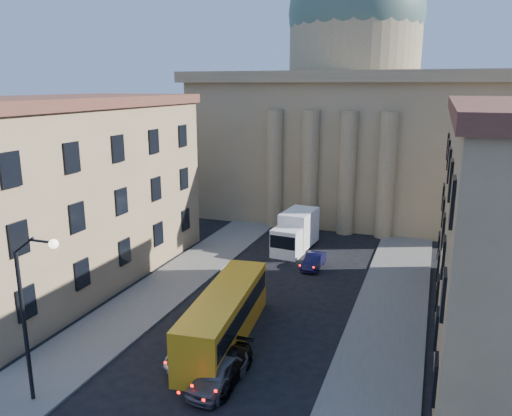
# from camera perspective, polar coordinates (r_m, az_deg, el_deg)

# --- Properties ---
(sidewalk_left) EXTENTS (5.00, 60.00, 0.15)m
(sidewalk_left) POSITION_cam_1_polar(r_m,az_deg,el_deg) (36.53, -14.23, -11.63)
(sidewalk_left) COLOR #5F5D57
(sidewalk_left) RESTS_ON ground
(sidewalk_right) EXTENTS (5.00, 60.00, 0.15)m
(sidewalk_right) POSITION_cam_1_polar(r_m,az_deg,el_deg) (31.16, 13.89, -16.33)
(sidewalk_right) COLOR #5F5D57
(sidewalk_right) RESTS_ON ground
(church) EXTENTS (68.02, 28.76, 36.60)m
(church) POSITION_cam_1_polar(r_m,az_deg,el_deg) (65.41, 10.77, 10.44)
(church) COLOR #897A54
(church) RESTS_ON ground
(building_left) EXTENTS (11.60, 26.60, 14.70)m
(building_left) POSITION_cam_1_polar(r_m,az_deg,el_deg) (42.32, -21.37, 1.86)
(building_left) COLOR tan
(building_left) RESTS_ON ground
(street_lamp) EXTENTS (2.62, 0.44, 8.83)m
(street_lamp) POSITION_cam_1_polar(r_m,az_deg,el_deg) (26.54, -24.36, -10.18)
(street_lamp) COLOR black
(street_lamp) RESTS_ON ground
(car_left_mid) EXTENTS (2.49, 4.85, 1.31)m
(car_left_mid) POSITION_cam_1_polar(r_m,az_deg,el_deg) (30.19, -6.80, -15.78)
(car_left_mid) COLOR silver
(car_left_mid) RESTS_ON ground
(car_right_mid) EXTENTS (1.99, 4.88, 1.42)m
(car_right_mid) POSITION_cam_1_polar(r_m,az_deg,el_deg) (28.32, -3.68, -17.76)
(car_right_mid) COLOR black
(car_right_mid) RESTS_ON ground
(car_right_far) EXTENTS (2.18, 4.62, 1.53)m
(car_right_far) POSITION_cam_1_polar(r_m,az_deg,el_deg) (27.74, -4.34, -18.37)
(car_right_far) COLOR #55545A
(car_right_far) RESTS_ON ground
(car_right_distant) EXTENTS (1.47, 3.93, 1.28)m
(car_right_distant) POSITION_cam_1_polar(r_m,az_deg,el_deg) (44.00, 6.62, -6.01)
(car_right_distant) COLOR black
(car_right_distant) RESTS_ON ground
(city_bus) EXTENTS (3.76, 11.62, 3.22)m
(city_bus) POSITION_cam_1_polar(r_m,az_deg,el_deg) (31.64, -3.58, -12.04)
(city_bus) COLOR gold
(city_bus) RESTS_ON ground
(box_truck) EXTENTS (3.17, 6.84, 3.65)m
(box_truck) POSITION_cam_1_polar(r_m,az_deg,el_deg) (48.31, 4.55, -2.77)
(box_truck) COLOR white
(box_truck) RESTS_ON ground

